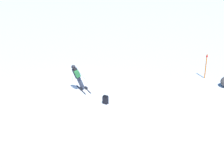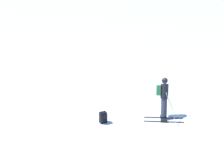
# 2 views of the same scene
# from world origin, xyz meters

# --- Properties ---
(ground_plane) EXTENTS (300.00, 300.00, 0.00)m
(ground_plane) POSITION_xyz_m (0.00, 0.00, 0.00)
(ground_plane) COLOR white
(skier) EXTENTS (1.58, 1.78, 1.79)m
(skier) POSITION_xyz_m (-0.03, -0.11, 0.98)
(skier) COLOR black
(skier) RESTS_ON ground
(spare_backpack) EXTENTS (0.27, 0.33, 0.50)m
(spare_backpack) POSITION_xyz_m (0.17, 2.60, 0.24)
(spare_backpack) COLOR black
(spare_backpack) RESTS_ON ground
(trail_marker) EXTENTS (0.13, 0.13, 1.77)m
(trail_marker) POSITION_xyz_m (-7.80, 4.60, 0.98)
(trail_marker) COLOR orange
(trail_marker) RESTS_ON ground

